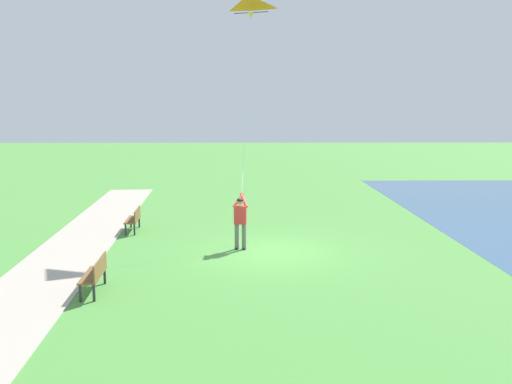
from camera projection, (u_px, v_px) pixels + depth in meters
name	position (u px, v px, depth m)	size (l,w,h in m)	color
ground_plane	(271.00, 252.00, 17.56)	(120.00, 120.00, 0.00)	#4C8E3D
walkway_path	(52.00, 270.00, 15.51)	(2.40, 32.00, 0.02)	#ADA393
person_kite_flyer	(240.00, 218.00, 17.77)	(0.52, 0.62, 1.83)	#232328
flying_kite	(249.00, 8.00, 19.39)	(1.49, 2.85, 6.81)	orange
park_bench_near_walkway	(134.00, 218.00, 20.50)	(0.55, 1.53, 0.88)	brown
park_bench_far_walkway	(96.00, 273.00, 13.60)	(0.55, 1.53, 0.88)	brown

